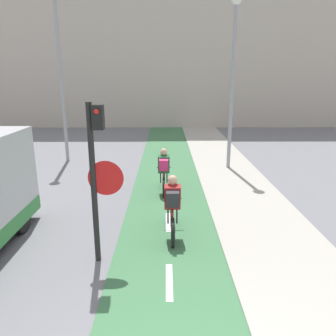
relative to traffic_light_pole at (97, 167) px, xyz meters
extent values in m
cube|color=white|center=(1.33, -0.76, -1.91)|extent=(0.12, 1.10, 0.00)
cube|color=white|center=(1.33, 1.74, -1.91)|extent=(0.12, 1.10, 0.00)
cube|color=white|center=(1.33, 4.24, -1.91)|extent=(0.12, 1.10, 0.00)
cube|color=white|center=(1.33, 6.74, -1.91)|extent=(0.12, 1.10, 0.00)
cube|color=#B2A899|center=(1.33, 20.48, 3.37)|extent=(60.00, 5.00, 10.60)
cylinder|color=black|center=(-0.08, 0.00, -0.37)|extent=(0.11, 0.11, 3.12)
cube|color=black|center=(0.07, 0.00, 0.92)|extent=(0.20, 0.20, 0.44)
sphere|color=red|center=(0.07, -0.11, 1.03)|extent=(0.09, 0.09, 0.09)
cone|color=red|center=(0.15, 0.00, -0.22)|extent=(0.67, 0.01, 0.67)
cone|color=silver|center=(0.15, 0.00, -0.22)|extent=(0.60, 0.02, 0.60)
cylinder|color=gray|center=(-3.03, 8.15, 1.35)|extent=(0.14, 0.14, 6.56)
cylinder|color=gray|center=(3.78, 6.85, 1.10)|extent=(0.14, 0.14, 6.07)
sphere|color=silver|center=(3.78, 6.85, 4.25)|extent=(0.36, 0.36, 0.36)
cylinder|color=black|center=(1.42, 0.56, -1.62)|extent=(0.07, 0.63, 0.63)
cylinder|color=black|center=(1.42, 1.59, -1.62)|extent=(0.07, 0.63, 0.63)
cylinder|color=maroon|center=(1.42, 1.27, -1.46)|extent=(0.04, 0.66, 0.39)
cylinder|color=maroon|center=(1.42, 0.80, -1.44)|extent=(0.04, 0.34, 0.41)
cylinder|color=maroon|center=(1.42, 1.11, -1.26)|extent=(0.04, 0.95, 0.07)
cylinder|color=maroon|center=(1.42, 0.76, -1.63)|extent=(0.04, 0.39, 0.05)
cylinder|color=black|center=(1.42, 1.59, -1.23)|extent=(0.46, 0.03, 0.03)
cube|color=maroon|center=(1.42, 1.00, -0.97)|extent=(0.36, 0.31, 0.59)
sphere|color=tan|center=(1.42, 1.04, -0.59)|extent=(0.22, 0.22, 0.22)
cylinder|color=#232328|center=(1.32, 0.97, -1.39)|extent=(0.04, 0.07, 0.39)
cylinder|color=#232328|center=(1.52, 0.97, -1.39)|extent=(0.04, 0.07, 0.39)
cube|color=#28282D|center=(1.42, 0.82, -0.95)|extent=(0.28, 0.23, 0.39)
cylinder|color=black|center=(1.21, 3.56, -1.64)|extent=(0.07, 0.60, 0.60)
cylinder|color=black|center=(1.21, 4.57, -1.64)|extent=(0.07, 0.60, 0.60)
cylinder|color=maroon|center=(1.21, 4.26, -1.48)|extent=(0.04, 0.64, 0.37)
cylinder|color=maroon|center=(1.21, 3.79, -1.47)|extent=(0.04, 0.33, 0.39)
cylinder|color=maroon|center=(1.21, 4.11, -1.29)|extent=(0.04, 0.93, 0.07)
cylinder|color=maroon|center=(1.21, 3.75, -1.64)|extent=(0.04, 0.38, 0.05)
cylinder|color=black|center=(1.21, 4.57, -1.26)|extent=(0.46, 0.03, 0.03)
cube|color=#235B33|center=(1.21, 3.99, -1.00)|extent=(0.36, 0.31, 0.59)
sphere|color=tan|center=(1.21, 4.03, -0.62)|extent=(0.22, 0.22, 0.22)
cylinder|color=#232328|center=(1.11, 3.96, -1.42)|extent=(0.04, 0.07, 0.37)
cylinder|color=#232328|center=(1.31, 3.96, -1.42)|extent=(0.04, 0.07, 0.37)
cube|color=#DB286B|center=(1.21, 3.81, -0.98)|extent=(0.28, 0.23, 0.39)
cylinder|color=black|center=(-2.12, 1.24, -1.58)|extent=(0.18, 0.70, 0.70)
camera|label=1|loc=(1.27, -5.84, 1.60)|focal=35.00mm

